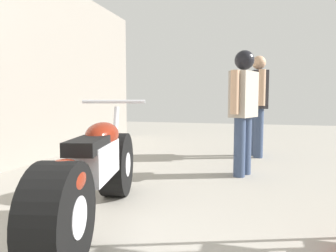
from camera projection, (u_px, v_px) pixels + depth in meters
ground_plane at (195, 181)px, 4.00m from camera, size 18.26×18.26×0.00m
garage_partition_left at (10, 63)px, 4.56m from camera, size 0.08×8.37×3.08m
motorcycle_maroon_cruiser at (94, 174)px, 2.58m from camera, size 0.79×2.18×1.02m
mechanic_in_blue at (258, 100)px, 5.57m from camera, size 0.33×0.71×1.76m
mechanic_with_helmet at (244, 101)px, 4.19m from camera, size 0.38×0.64×1.65m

